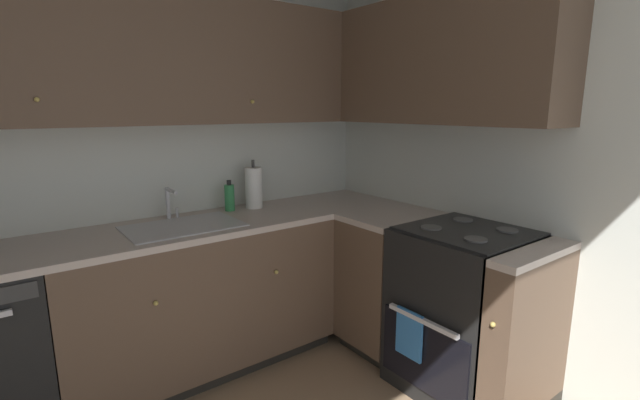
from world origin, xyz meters
name	(u,v)px	position (x,y,z in m)	size (l,w,h in m)	color
wall_back	(95,166)	(0.00, 1.44, 1.23)	(3.72, 0.05, 2.46)	silver
wall_right	(517,167)	(1.83, 0.00, 1.23)	(0.05, 2.93, 2.46)	silver
lower_cabinets_back	(200,299)	(0.43, 1.12, 0.44)	(1.55, 0.62, 0.87)	brown
countertop_back	(195,226)	(0.43, 1.11, 0.89)	(2.76, 0.60, 0.04)	#B7A89E
lower_cabinets_right	(419,295)	(1.51, 0.36, 0.44)	(0.62, 1.19, 0.87)	brown
countertop_right	(422,224)	(1.51, 0.36, 0.89)	(0.60, 1.19, 0.03)	#B7A89E
oven_range	(463,309)	(1.53, 0.07, 0.46)	(0.68, 0.62, 1.05)	black
upper_cabinets_back	(146,58)	(0.27, 1.25, 1.81)	(2.44, 0.34, 0.70)	brown
upper_cabinets_right	(421,63)	(1.65, 0.55, 1.81)	(0.32, 1.72, 0.70)	brown
sink	(184,234)	(0.35, 1.08, 0.86)	(0.61, 0.40, 0.10)	#B7B7BC
faucet	(170,200)	(0.35, 1.29, 1.02)	(0.07, 0.16, 0.19)	silver
soap_bottle	(230,197)	(0.73, 1.29, 0.99)	(0.06, 0.06, 0.20)	#338C4C
paper_towel_roll	(254,188)	(0.90, 1.27, 1.04)	(0.11, 0.11, 0.33)	white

